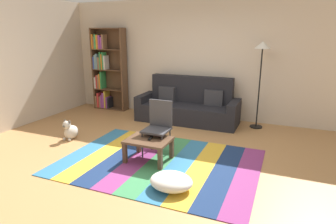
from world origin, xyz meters
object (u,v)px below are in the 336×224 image
at_px(couch, 188,107).
at_px(coffee_table, 149,143).
at_px(pouf, 171,181).
at_px(tv_remote, 150,138).
at_px(folding_chair, 158,123).
at_px(dog, 70,131).
at_px(bookshelf, 106,71).
at_px(standing_lamp, 262,56).

distance_m(couch, coffee_table, 2.25).
xyz_separation_m(pouf, tv_remote, (-0.62, 0.69, 0.26)).
relative_size(pouf, folding_chair, 0.62).
xyz_separation_m(coffee_table, dog, (-1.79, 0.30, -0.14)).
height_order(bookshelf, tv_remote, bookshelf).
xyz_separation_m(coffee_table, standing_lamp, (1.38, 2.38, 1.19)).
bearing_deg(pouf, folding_chair, 122.27).
bearing_deg(standing_lamp, folding_chair, -123.13).
bearing_deg(standing_lamp, coffee_table, -120.15).
distance_m(bookshelf, tv_remote, 3.59).
bearing_deg(coffee_table, pouf, -45.80).
bearing_deg(dog, folding_chair, 0.43).
bearing_deg(couch, folding_chair, -85.76).
relative_size(bookshelf, pouf, 3.69).
bearing_deg(tv_remote, standing_lamp, 51.41).
bearing_deg(coffee_table, couch, 92.84).
distance_m(tv_remote, folding_chair, 0.33).
bearing_deg(standing_lamp, couch, -175.06).
relative_size(pouf, dog, 1.41).
xyz_separation_m(tv_remote, folding_chair, (0.01, 0.29, 0.16)).
xyz_separation_m(bookshelf, coffee_table, (2.46, -2.53, -0.69)).
xyz_separation_m(dog, folding_chair, (1.82, 0.01, 0.37)).
relative_size(couch, folding_chair, 2.51).
relative_size(pouf, standing_lamp, 0.31).
height_order(pouf, dog, dog).
bearing_deg(standing_lamp, tv_remote, -119.88).
relative_size(couch, standing_lamp, 1.26).
height_order(coffee_table, standing_lamp, standing_lamp).
distance_m(standing_lamp, folding_chair, 2.65).
bearing_deg(couch, dog, -130.74).
bearing_deg(standing_lamp, pouf, -103.50).
height_order(bookshelf, coffee_table, bookshelf).
xyz_separation_m(bookshelf, dog, (0.67, -2.23, -0.83)).
bearing_deg(tv_remote, dog, 162.59).
bearing_deg(coffee_table, tv_remote, 35.71).
bearing_deg(tv_remote, pouf, -56.42).
relative_size(coffee_table, standing_lamp, 0.38).
bearing_deg(coffee_table, bookshelf, 134.17).
xyz_separation_m(bookshelf, folding_chair, (2.49, -2.22, -0.46)).
relative_size(couch, bookshelf, 1.09).
distance_m(bookshelf, coffee_table, 3.60).
distance_m(bookshelf, dog, 2.48).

